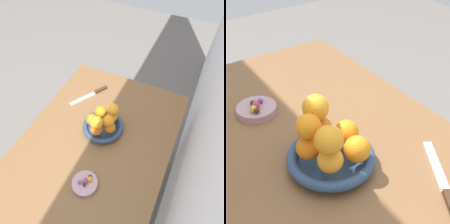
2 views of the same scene
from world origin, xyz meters
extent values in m
cube|color=brown|center=(0.00, 0.00, 0.72)|extent=(1.10, 0.76, 0.04)
cylinder|color=brown|center=(0.49, -0.32, 0.35)|extent=(0.05, 0.05, 0.70)
cylinder|color=navy|center=(-0.12, 0.00, 0.75)|extent=(0.18, 0.18, 0.01)
torus|color=navy|center=(-0.12, 0.00, 0.77)|extent=(0.22, 0.22, 0.03)
cylinder|color=#B28C99|center=(0.20, 0.06, 0.75)|extent=(0.12, 0.12, 0.02)
sphere|color=orange|center=(-0.10, -0.06, 0.81)|extent=(0.06, 0.06, 0.06)
sphere|color=orange|center=(-0.06, -0.01, 0.81)|extent=(0.06, 0.06, 0.06)
sphere|color=orange|center=(-0.10, 0.05, 0.81)|extent=(0.06, 0.06, 0.06)
sphere|color=orange|center=(-0.16, 0.03, 0.81)|extent=(0.06, 0.06, 0.06)
sphere|color=orange|center=(-0.17, -0.04, 0.81)|extent=(0.06, 0.06, 0.06)
sphere|color=orange|center=(-0.05, 0.00, 0.88)|extent=(0.06, 0.06, 0.06)
sphere|color=orange|center=(-0.16, 0.04, 0.87)|extent=(0.06, 0.06, 0.06)
sphere|color=orange|center=(-0.09, 0.04, 0.87)|extent=(0.06, 0.06, 0.06)
sphere|color=#C6384C|center=(0.19, 0.06, 0.77)|extent=(0.02, 0.02, 0.02)
sphere|color=#472819|center=(0.21, 0.07, 0.77)|extent=(0.02, 0.02, 0.02)
sphere|color=gold|center=(0.17, 0.08, 0.77)|extent=(0.02, 0.02, 0.02)
sphere|color=#8C4C99|center=(0.19, 0.06, 0.77)|extent=(0.02, 0.02, 0.02)
sphere|color=#472819|center=(0.16, 0.07, 0.77)|extent=(0.02, 0.02, 0.02)
sphere|color=gold|center=(0.18, 0.08, 0.77)|extent=(0.02, 0.02, 0.02)
sphere|color=#8C4C99|center=(0.21, 0.04, 0.77)|extent=(0.02, 0.02, 0.02)
cube|color=silver|center=(-0.26, -0.21, 0.74)|extent=(0.16, 0.11, 0.01)
camera|label=1|loc=(0.48, 0.33, 1.73)|focal=35.00mm
camera|label=2|loc=(-0.63, 0.33, 1.34)|focal=55.00mm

